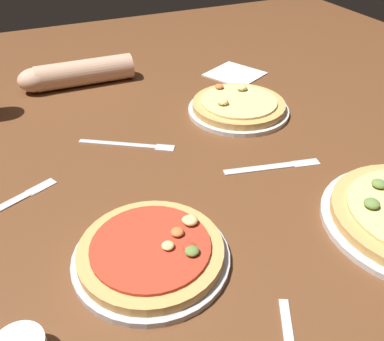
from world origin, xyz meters
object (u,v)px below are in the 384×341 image
diner_arm (73,74)px  knife_spare (273,166)px  napkin_folded (235,74)px  pizza_plate_near (152,253)px  fork_spare (129,144)px  knife_right (0,208)px  pizza_plate_far (238,107)px

diner_arm → knife_spare: bearing=-63.2°
knife_spare → diner_arm: 0.68m
napkin_folded → diner_arm: bearing=165.5°
pizza_plate_near → fork_spare: bearing=78.6°
fork_spare → knife_right: bearing=-157.9°
napkin_folded → diner_arm: diner_arm is taller
pizza_plate_far → knife_right: (-0.61, -0.16, -0.01)m
knife_right → pizza_plate_near: bearing=-47.9°
knife_right → fork_spare: bearing=22.1°
fork_spare → pizza_plate_near: bearing=-101.4°
napkin_folded → fork_spare: size_ratio=0.75×
knife_right → napkin_folded: bearing=28.0°
knife_right → fork_spare: same height
pizza_plate_far → fork_spare: size_ratio=1.31×
pizza_plate_far → fork_spare: pizza_plate_far is taller
pizza_plate_near → pizza_plate_far: pizza_plate_far is taller
napkin_folded → diner_arm: 0.50m
pizza_plate_near → pizza_plate_far: size_ratio=0.98×
fork_spare → pizza_plate_far: bearing=7.3°
pizza_plate_near → pizza_plate_far: 0.56m
napkin_folded → diner_arm: size_ratio=0.46×
pizza_plate_near → diner_arm: (0.03, 0.75, 0.02)m
pizza_plate_far → knife_spare: size_ratio=1.23×
pizza_plate_near → napkin_folded: 0.81m
pizza_plate_near → knife_right: (-0.22, 0.24, -0.01)m
knife_spare → pizza_plate_far: bearing=77.5°
diner_arm → knife_right: bearing=-115.8°
pizza_plate_near → knife_right: bearing=132.1°
napkin_folded → knife_spare: size_ratio=0.71×
napkin_folded → pizza_plate_far: bearing=-117.1°
diner_arm → pizza_plate_near: bearing=-92.0°
knife_right → diner_arm: bearing=64.2°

